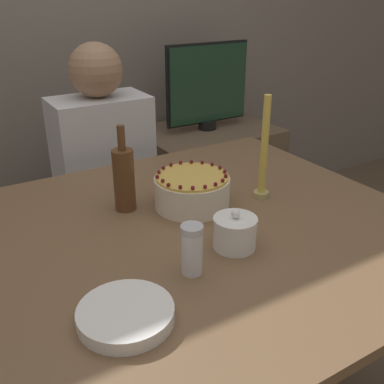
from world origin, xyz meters
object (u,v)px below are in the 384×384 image
Objects in this scene: sugar_bowl at (235,232)px; bottle at (124,178)px; sugar_shaker at (192,249)px; candle at (264,156)px; cake at (192,191)px; person_man_blue_shirt at (107,200)px; tv_monitor at (208,86)px.

bottle is (-0.16, 0.36, 0.06)m from sugar_bowl.
sugar_bowl is 0.16m from sugar_shaker.
sugar_bowl is 0.35× the size of candle.
sugar_bowl is at bearing -96.52° from cake.
person_man_blue_shirt is at bearing 90.96° from sugar_bowl.
candle is at bearing 38.67° from sugar_bowl.
tv_monitor is at bearing 54.66° from cake.
tv_monitor is (0.87, 1.27, 0.08)m from sugar_shaker.
tv_monitor is (0.45, 1.02, -0.00)m from candle.
cake is 0.47× the size of tv_monitor.
person_man_blue_shirt is 0.87m from tv_monitor.
sugar_shaker is 1.04m from person_man_blue_shirt.
sugar_bowl is at bearing -120.03° from tv_monitor.
candle reaches higher than sugar_bowl.
cake is 0.19× the size of person_man_blue_shirt.
person_man_blue_shirt is (-0.28, 0.73, -0.39)m from candle.
bottle reaches higher than sugar_bowl.
candle reaches higher than sugar_shaker.
cake is 0.70× the size of candle.
cake is 0.88× the size of bottle.
cake is at bearing 83.48° from sugar_bowl.
tv_monitor is at bearing -158.13° from person_man_blue_shirt.
cake is 2.02× the size of sugar_bowl.
sugar_shaker reaches higher than sugar_bowl.
person_man_blue_shirt is at bearing 93.99° from cake.
candle is 0.87m from person_man_blue_shirt.
person_man_blue_shirt reaches higher than tv_monitor.
candle reaches higher than bottle.
person_man_blue_shirt is 2.42× the size of tv_monitor.
cake is at bearing -125.34° from tv_monitor.
candle is at bearing -14.62° from cake.
bottle is at bearing -135.01° from tv_monitor.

